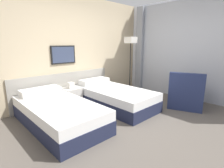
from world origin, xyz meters
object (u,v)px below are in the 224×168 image
at_px(floor_lamp, 131,45).
at_px(armchair, 186,95).
at_px(bed_near_door, 58,113).
at_px(bed_near_window, 114,97).
at_px(nightstand, 71,96).

xyz_separation_m(floor_lamp, armchair, (0.03, -1.76, -1.18)).
relative_size(bed_near_door, armchair, 2.05).
bearing_deg(bed_near_door, armchair, -24.58).
relative_size(floor_lamp, armchair, 1.70).
relative_size(bed_near_window, armchair, 2.05).
distance_m(floor_lamp, armchair, 2.12).
distance_m(bed_near_door, bed_near_window, 1.47).
height_order(nightstand, armchair, armchair).
distance_m(bed_near_window, nightstand, 1.05).
distance_m(nightstand, armchair, 2.80).
relative_size(bed_near_door, nightstand, 3.49).
height_order(bed_near_door, armchair, armchair).
bearing_deg(armchair, bed_near_window, 23.35).
xyz_separation_m(bed_near_door, bed_near_window, (1.47, 0.00, 0.00)).
bearing_deg(nightstand, bed_near_window, -45.63).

